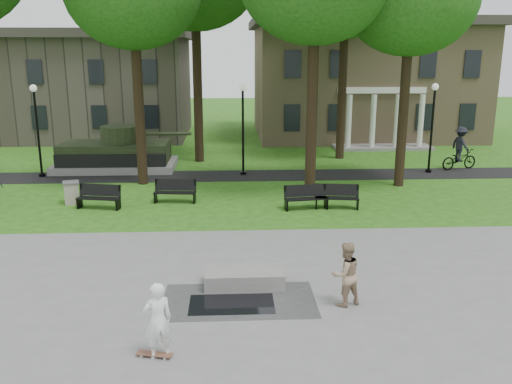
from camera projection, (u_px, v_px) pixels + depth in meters
ground at (238, 262)px, 16.84m from camera, size 120.00×120.00×0.00m
plaza at (241, 347)px, 12.00m from camera, size 22.00×16.00×0.02m
footpath at (234, 176)px, 28.43m from camera, size 44.00×2.60×0.01m
building_right at (362, 78)px, 41.33m from camera, size 17.00×12.00×8.60m
building_left at (86, 88)px, 41.00m from camera, size 15.00×10.00×7.20m
lamp_left at (37, 123)px, 27.54m from camera, size 0.36×0.36×4.73m
lamp_mid at (243, 122)px, 28.04m from camera, size 0.36×0.36×4.73m
lamp_right at (432, 121)px, 28.51m from camera, size 0.36×0.36×4.73m
tank_monument at (116, 154)px, 29.84m from camera, size 7.45×3.40×2.40m
puddle at (232, 304)px, 14.00m from camera, size 2.20×1.20×0.00m
concrete_block at (244, 278)px, 15.07m from camera, size 2.21×1.01×0.45m
skateboard at (154, 355)px, 11.60m from camera, size 0.81×0.37×0.07m
skateboarder at (158, 320)px, 11.41m from camera, size 0.73×0.61×1.70m
friend_watching at (345, 274)px, 13.78m from camera, size 1.01×0.91×1.70m
cyclist at (460, 152)px, 29.72m from camera, size 2.32×1.39×2.37m
park_bench_0 at (99, 196)px, 22.46m from camera, size 1.85×0.88×1.00m
park_bench_1 at (175, 190)px, 23.37m from camera, size 1.83×0.69×1.00m
park_bench_2 at (306, 197)px, 22.39m from camera, size 1.84×0.75×1.00m
park_bench_3 at (337, 196)px, 22.50m from camera, size 1.84×0.76×1.00m
trash_bin at (72, 193)px, 23.17m from camera, size 0.82×0.82×0.96m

